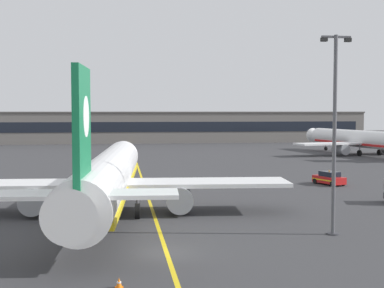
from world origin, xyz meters
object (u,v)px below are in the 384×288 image
at_px(airliner_background, 364,140).
at_px(service_car_third, 329,178).
at_px(airliner_foreground, 108,176).
at_px(safety_cone_by_nose_gear, 127,187).
at_px(apron_lamp_post, 334,131).
at_px(safety_cone_by_tail, 119,283).

xyz_separation_m(airliner_background, service_car_third, (-24.19, -40.89, -2.39)).
height_order(airliner_foreground, airliner_background, airliner_foreground).
relative_size(service_car_third, safety_cone_by_nose_gear, 8.29).
height_order(apron_lamp_post, service_car_third, apron_lamp_post).
bearing_deg(airliner_background, safety_cone_by_nose_gear, -140.01).
relative_size(apron_lamp_post, safety_cone_by_nose_gear, 26.48).
bearing_deg(apron_lamp_post, airliner_background, 62.66).
relative_size(airliner_foreground, airliner_background, 1.08).
bearing_deg(service_car_third, apron_lamp_post, -111.63).
bearing_deg(apron_lamp_post, airliner_foreground, 149.34).
height_order(airliner_foreground, safety_cone_by_nose_gear, airliner_foreground).
relative_size(airliner_background, apron_lamp_post, 2.65).
xyz_separation_m(airliner_foreground, apron_lamp_post, (16.53, -9.80, 4.23)).
bearing_deg(safety_cone_by_tail, safety_cone_by_nose_gear, 88.54).
bearing_deg(apron_lamp_post, safety_cone_by_nose_gear, 120.30).
relative_size(airliner_background, safety_cone_by_nose_gear, 70.10).
distance_m(airliner_background, safety_cone_by_tail, 91.06).
bearing_deg(safety_cone_by_nose_gear, safety_cone_by_tail, -91.46).
distance_m(airliner_background, service_car_third, 47.57).
xyz_separation_m(airliner_background, safety_cone_by_nose_gear, (-48.97, -41.07, -2.90)).
xyz_separation_m(airliner_foreground, airliner_background, (50.79, 56.46, -0.22)).
relative_size(safety_cone_by_nose_gear, safety_cone_by_tail, 1.00).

